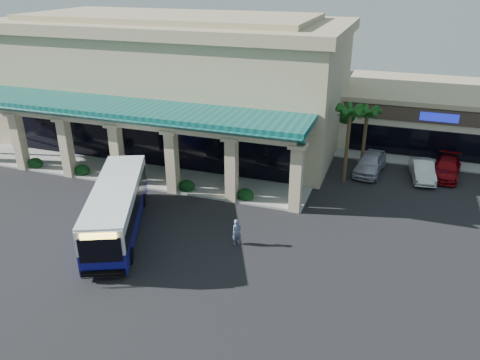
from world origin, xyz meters
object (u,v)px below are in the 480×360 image
at_px(car_silver, 370,163).
at_px(car_red, 447,168).
at_px(transit_bus, 117,209).
at_px(pedestrian, 237,232).
at_px(car_white, 422,170).

distance_m(car_silver, car_red, 5.86).
bearing_deg(transit_bus, pedestrian, -16.39).
relative_size(pedestrian, car_silver, 0.33).
bearing_deg(car_white, pedestrian, -135.14).
bearing_deg(car_silver, transit_bus, -126.28).
distance_m(pedestrian, car_red, 19.10).
xyz_separation_m(car_white, car_red, (1.82, 1.11, -0.03)).
bearing_deg(car_red, pedestrian, -121.73).
xyz_separation_m(transit_bus, car_silver, (13.86, 14.45, -0.70)).
height_order(car_silver, car_red, car_silver).
relative_size(transit_bus, car_red, 2.30).
bearing_deg(transit_bus, car_red, 14.94).
bearing_deg(pedestrian, transit_bus, 139.79).
distance_m(transit_bus, pedestrian, 7.48).
bearing_deg(car_red, transit_bus, -133.42).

